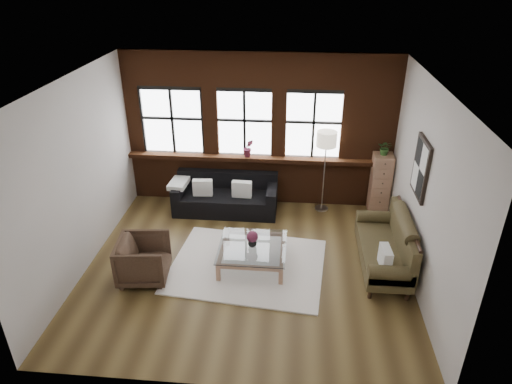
# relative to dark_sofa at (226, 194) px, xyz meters

# --- Properties ---
(floor) EXTENTS (5.50, 5.50, 0.00)m
(floor) POSITION_rel_dark_sofa_xyz_m (0.65, -1.90, -0.38)
(floor) COLOR #4C391C
(floor) RESTS_ON ground
(ceiling) EXTENTS (5.50, 5.50, 0.00)m
(ceiling) POSITION_rel_dark_sofa_xyz_m (0.65, -1.90, 2.82)
(ceiling) COLOR white
(ceiling) RESTS_ON ground
(wall_back) EXTENTS (5.50, 0.00, 5.50)m
(wall_back) POSITION_rel_dark_sofa_xyz_m (0.65, 0.60, 1.22)
(wall_back) COLOR beige
(wall_back) RESTS_ON ground
(wall_front) EXTENTS (5.50, 0.00, 5.50)m
(wall_front) POSITION_rel_dark_sofa_xyz_m (0.65, -4.40, 1.22)
(wall_front) COLOR beige
(wall_front) RESTS_ON ground
(wall_left) EXTENTS (0.00, 5.00, 5.00)m
(wall_left) POSITION_rel_dark_sofa_xyz_m (-2.10, -1.90, 1.22)
(wall_left) COLOR beige
(wall_left) RESTS_ON ground
(wall_right) EXTENTS (0.00, 5.00, 5.00)m
(wall_right) POSITION_rel_dark_sofa_xyz_m (3.40, -1.90, 1.22)
(wall_right) COLOR beige
(wall_right) RESTS_ON ground
(brick_backwall) EXTENTS (5.50, 0.12, 3.20)m
(brick_backwall) POSITION_rel_dark_sofa_xyz_m (0.65, 0.54, 1.22)
(brick_backwall) COLOR #472210
(brick_backwall) RESTS_ON floor
(sill_ledge) EXTENTS (5.50, 0.30, 0.08)m
(sill_ledge) POSITION_rel_dark_sofa_xyz_m (0.65, 0.45, 0.66)
(sill_ledge) COLOR #472210
(sill_ledge) RESTS_ON brick_backwall
(window_left) EXTENTS (1.38, 0.10, 1.50)m
(window_left) POSITION_rel_dark_sofa_xyz_m (-1.15, 0.55, 1.37)
(window_left) COLOR black
(window_left) RESTS_ON brick_backwall
(window_mid) EXTENTS (1.38, 0.10, 1.50)m
(window_mid) POSITION_rel_dark_sofa_xyz_m (0.35, 0.55, 1.37)
(window_mid) COLOR black
(window_mid) RESTS_ON brick_backwall
(window_right) EXTENTS (1.38, 0.10, 1.50)m
(window_right) POSITION_rel_dark_sofa_xyz_m (1.75, 0.55, 1.37)
(window_right) COLOR black
(window_right) RESTS_ON brick_backwall
(wall_poster) EXTENTS (0.05, 0.74, 0.94)m
(wall_poster) POSITION_rel_dark_sofa_xyz_m (3.37, -1.60, 1.47)
(wall_poster) COLOR black
(wall_poster) RESTS_ON wall_right
(shag_rug) EXTENTS (2.78, 2.29, 0.03)m
(shag_rug) POSITION_rel_dark_sofa_xyz_m (0.66, -1.90, -0.37)
(shag_rug) COLOR white
(shag_rug) RESTS_ON floor
(dark_sofa) EXTENTS (2.13, 0.86, 0.77)m
(dark_sofa) POSITION_rel_dark_sofa_xyz_m (0.00, 0.00, 0.00)
(dark_sofa) COLOR black
(dark_sofa) RESTS_ON floor
(pillow_a) EXTENTS (0.41, 0.17, 0.34)m
(pillow_a) POSITION_rel_dark_sofa_xyz_m (-0.46, -0.10, 0.19)
(pillow_a) COLOR silver
(pillow_a) RESTS_ON dark_sofa
(pillow_b) EXTENTS (0.41, 0.16, 0.34)m
(pillow_b) POSITION_rel_dark_sofa_xyz_m (0.35, -0.10, 0.19)
(pillow_b) COLOR silver
(pillow_b) RESTS_ON dark_sofa
(vintage_settee) EXTENTS (0.84, 1.89, 1.01)m
(vintage_settee) POSITION_rel_dark_sofa_xyz_m (2.95, -1.72, 0.12)
(vintage_settee) COLOR #40361D
(vintage_settee) RESTS_ON floor
(pillow_settee) EXTENTS (0.16, 0.39, 0.34)m
(pillow_settee) POSITION_rel_dark_sofa_xyz_m (2.87, -2.30, 0.23)
(pillow_settee) COLOR silver
(pillow_settee) RESTS_ON vintage_settee
(armchair) EXTENTS (0.89, 0.87, 0.74)m
(armchair) POSITION_rel_dark_sofa_xyz_m (-1.00, -2.37, -0.01)
(armchair) COLOR #38281C
(armchair) RESTS_ON floor
(coffee_table) EXTENTS (1.15, 1.15, 0.39)m
(coffee_table) POSITION_rel_dark_sofa_xyz_m (0.74, -1.83, -0.20)
(coffee_table) COLOR #A07357
(coffee_table) RESTS_ON shag_rug
(vase) EXTENTS (0.18, 0.18, 0.16)m
(vase) POSITION_rel_dark_sofa_xyz_m (0.74, -1.83, 0.07)
(vase) COLOR #B2B2B2
(vase) RESTS_ON coffee_table
(flowers) EXTENTS (0.20, 0.20, 0.20)m
(flowers) POSITION_rel_dark_sofa_xyz_m (0.74, -1.83, 0.19)
(flowers) COLOR maroon
(flowers) RESTS_ON vase
(drawer_chest) EXTENTS (0.39, 0.39, 1.28)m
(drawer_chest) POSITION_rel_dark_sofa_xyz_m (3.18, 0.28, 0.25)
(drawer_chest) COLOR #A07357
(drawer_chest) RESTS_ON floor
(potted_plant_top) EXTENTS (0.34, 0.32, 0.30)m
(potted_plant_top) POSITION_rel_dark_sofa_xyz_m (3.18, 0.28, 1.04)
(potted_plant_top) COLOR #2D5923
(potted_plant_top) RESTS_ON drawer_chest
(floor_lamp) EXTENTS (0.40, 0.40, 1.89)m
(floor_lamp) POSITION_rel_dark_sofa_xyz_m (2.01, 0.25, 0.56)
(floor_lamp) COLOR #A5A5A8
(floor_lamp) RESTS_ON floor
(sill_plant) EXTENTS (0.25, 0.22, 0.38)m
(sill_plant) POSITION_rel_dark_sofa_xyz_m (0.44, 0.42, 0.89)
(sill_plant) COLOR maroon
(sill_plant) RESTS_ON sill_ledge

